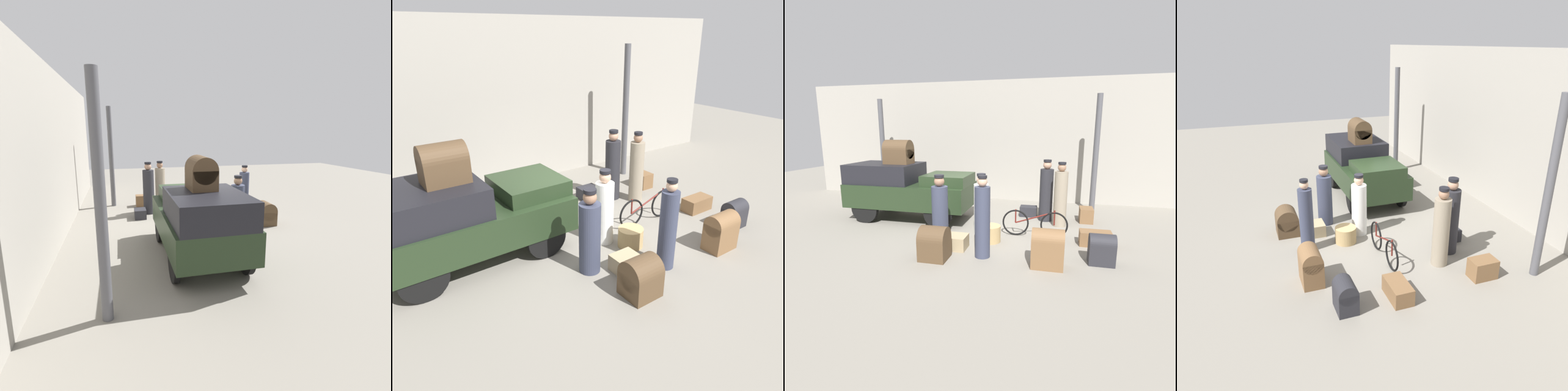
{
  "view_description": "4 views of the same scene",
  "coord_description": "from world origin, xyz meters",
  "views": [
    {
      "loc": [
        -8.74,
        2.43,
        2.96
      ],
      "look_at": [
        0.2,
        0.2,
        0.95
      ],
      "focal_mm": 28.0,
      "sensor_mm": 36.0,
      "label": 1
    },
    {
      "loc": [
        -4.06,
        -5.74,
        4.14
      ],
      "look_at": [
        0.2,
        0.2,
        0.95
      ],
      "focal_mm": 35.0,
      "sensor_mm": 36.0,
      "label": 2
    },
    {
      "loc": [
        2.13,
        -7.64,
        2.69
      ],
      "look_at": [
        0.2,
        0.2,
        0.95
      ],
      "focal_mm": 28.0,
      "sensor_mm": 36.0,
      "label": 3
    },
    {
      "loc": [
        8.74,
        -2.88,
        4.63
      ],
      "look_at": [
        0.2,
        0.2,
        0.95
      ],
      "focal_mm": 35.0,
      "sensor_mm": 36.0,
      "label": 4
    }
  ],
  "objects": [
    {
      "name": "station_building_facade",
      "position": [
        0.0,
        4.08,
        2.25
      ],
      "size": [
        16.0,
        0.15,
        4.5
      ],
      "color": "gray",
      "rests_on": "ground"
    },
    {
      "name": "trunk_wicker_pale",
      "position": [
        -0.27,
        -1.96,
        0.35
      ],
      "size": [
        0.58,
        0.54,
        0.72
      ],
      "color": "#4C3823",
      "rests_on": "ground"
    },
    {
      "name": "trunk_on_truck_roof",
      "position": [
        -2.47,
        0.74,
        2.03
      ],
      "size": [
        0.77,
        0.56,
        0.71
      ],
      "color": "#4C3823",
      "rests_on": "truck"
    },
    {
      "name": "suitcase_small_leather",
      "position": [
        2.07,
        -1.81,
        0.42
      ],
      "size": [
        0.63,
        0.43,
        0.8
      ],
      "color": "brown",
      "rests_on": "ground"
    },
    {
      "name": "trunk_barrel_dark",
      "position": [
        3.14,
        -1.39,
        0.33
      ],
      "size": [
        0.51,
        0.38,
        0.64
      ],
      "color": "#232328",
      "rests_on": "ground"
    },
    {
      "name": "canopy_pillar_left",
      "position": [
        -4.2,
        2.73,
        1.9
      ],
      "size": [
        0.18,
        0.18,
        3.79
      ],
      "color": "#4C4C51",
      "rests_on": "ground"
    },
    {
      "name": "porter_carrying_trunk",
      "position": [
        0.7,
        -1.62,
        0.82
      ],
      "size": [
        0.33,
        0.33,
        1.78
      ],
      "color": "#33384C",
      "rests_on": "ground"
    },
    {
      "name": "canopy_pillar_right",
      "position": [
        3.38,
        2.73,
        1.9
      ],
      "size": [
        0.18,
        0.18,
        3.79
      ],
      "color": "#4C4C51",
      "rests_on": "ground"
    },
    {
      "name": "trunk_umber_medium",
      "position": [
        3.1,
        1.61,
        0.21
      ],
      "size": [
        0.38,
        0.55,
        0.43
      ],
      "color": "brown",
      "rests_on": "ground"
    },
    {
      "name": "bicycle",
      "position": [
        1.7,
        -0.07,
        0.35
      ],
      "size": [
        1.66,
        0.04,
        0.73
      ],
      "color": "black",
      "rests_on": "ground"
    },
    {
      "name": "porter_lifting_near_truck",
      "position": [
        -0.54,
        -0.89,
        0.75
      ],
      "size": [
        0.4,
        0.4,
        1.65
      ],
      "color": "#33384C",
      "rests_on": "ground"
    },
    {
      "name": "porter_standing_middle",
      "position": [
        2.33,
        1.02,
        0.84
      ],
      "size": [
        0.36,
        0.36,
        1.83
      ],
      "color": "gray",
      "rests_on": "ground"
    },
    {
      "name": "suitcase_black_upright",
      "position": [
        3.14,
        -0.34,
        0.17
      ],
      "size": [
        0.72,
        0.39,
        0.34
      ],
      "color": "brown",
      "rests_on": "ground"
    },
    {
      "name": "conductor_in_dark_uniform",
      "position": [
        1.92,
        1.49,
        0.85
      ],
      "size": [
        0.39,
        0.39,
        1.84
      ],
      "color": "#232328",
      "rests_on": "ground"
    },
    {
      "name": "wicker_basket",
      "position": [
        0.66,
        -0.67,
        0.2
      ],
      "size": [
        0.52,
        0.52,
        0.4
      ],
      "color": "tan",
      "rests_on": "ground"
    },
    {
      "name": "suitcase_tan_flat",
      "position": [
        0.0,
        -1.3,
        0.16
      ],
      "size": [
        0.49,
        0.48,
        0.31
      ],
      "color": "#9E8966",
      "rests_on": "ground"
    },
    {
      "name": "porter_with_bicycle",
      "position": [
        0.33,
        -0.21,
        0.73
      ],
      "size": [
        0.38,
        0.38,
        1.61
      ],
      "color": "white",
      "rests_on": "ground"
    },
    {
      "name": "ground_plane",
      "position": [
        0.0,
        0.0,
        0.0
      ],
      "size": [
        30.0,
        30.0,
        0.0
      ],
      "primitive_type": "plane",
      "color": "gray"
    },
    {
      "name": "truck",
      "position": [
        -2.22,
        0.74,
        0.96
      ],
      "size": [
        3.7,
        1.68,
        1.69
      ],
      "color": "black",
      "rests_on": "ground"
    },
    {
      "name": "trunk_large_brown",
      "position": [
        1.38,
        1.84,
        0.16
      ],
      "size": [
        0.52,
        0.38,
        0.31
      ],
      "color": "#232328",
      "rests_on": "ground"
    }
  ]
}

